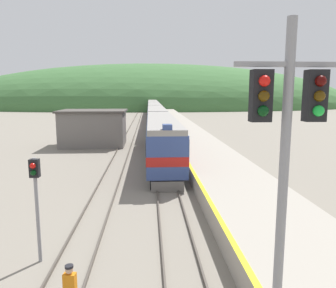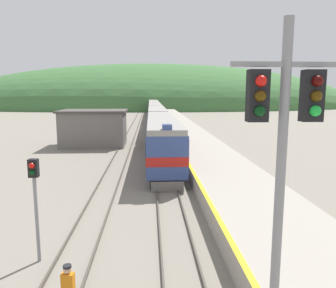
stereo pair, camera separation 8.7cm
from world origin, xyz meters
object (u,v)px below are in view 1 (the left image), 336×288
object	(u,v)px
carriage_second	(156,120)
signal_mast_main	(285,160)
carriage_fourth	(153,108)
signal_post_siding	(36,189)
carriage_third	(154,112)
carriage_fifth	(152,105)
express_train_lead_car	(162,138)

from	to	relation	value
carriage_second	signal_mast_main	bearing A→B (deg)	-88.16
carriage_fourth	signal_post_siding	world-z (taller)	carriage_fourth
carriage_third	signal_post_siding	size ratio (longest dim) A/B	4.73
carriage_fifth	signal_mast_main	world-z (taller)	signal_mast_main
express_train_lead_car	carriage_fifth	xyz separation A→B (m)	(0.00, 85.00, -0.01)
carriage_fourth	signal_post_siding	xyz separation A→B (m)	(-5.66, -83.32, 0.72)
carriage_second	signal_mast_main	xyz separation A→B (m)	(1.53, -47.48, 3.06)
carriage_fifth	signal_mast_main	distance (m)	110.61
carriage_third	carriage_fifth	world-z (taller)	same
signal_post_siding	carriage_fourth	bearing A→B (deg)	86.12
carriage_second	carriage_fifth	distance (m)	63.08
express_train_lead_car	carriage_third	size ratio (longest dim) A/B	1.07
carriage_fourth	signal_post_siding	distance (m)	83.51
express_train_lead_car	carriage_fourth	size ratio (longest dim) A/B	1.07
express_train_lead_car	carriage_fourth	distance (m)	63.98
carriage_second	carriage_fifth	size ratio (longest dim) A/B	1.00
carriage_third	carriage_fifth	bearing A→B (deg)	90.00
carriage_third	carriage_fourth	distance (m)	21.03
carriage_third	signal_mast_main	distance (m)	68.59
express_train_lead_car	carriage_second	bearing A→B (deg)	90.00
signal_mast_main	carriage_third	bearing A→B (deg)	91.28
carriage_fourth	signal_mast_main	bearing A→B (deg)	-89.02
carriage_third	signal_mast_main	xyz separation A→B (m)	(1.53, -68.50, 3.06)
carriage_fourth	carriage_fifth	size ratio (longest dim) A/B	1.00
carriage_fifth	signal_mast_main	xyz separation A→B (m)	(1.53, -110.55, 3.06)
express_train_lead_car	signal_mast_main	distance (m)	25.78
carriage_fifth	carriage_third	bearing A→B (deg)	-90.00
carriage_fifth	carriage_fourth	bearing A→B (deg)	-90.00
carriage_third	carriage_fifth	size ratio (longest dim) A/B	1.00
carriage_fifth	signal_post_siding	distance (m)	104.50
carriage_third	signal_post_siding	distance (m)	62.55
carriage_second	carriage_fourth	world-z (taller)	same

